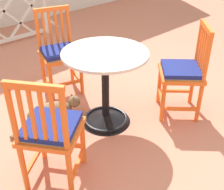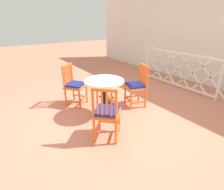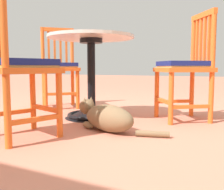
# 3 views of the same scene
# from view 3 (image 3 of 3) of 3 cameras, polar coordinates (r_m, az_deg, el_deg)

# --- Properties ---
(ground_plane) EXTENTS (24.00, 24.00, 0.00)m
(ground_plane) POSITION_cam_3_polar(r_m,az_deg,el_deg) (2.42, -5.94, -4.82)
(ground_plane) COLOR #C6755B
(cafe_table) EXTENTS (0.76, 0.76, 0.73)m
(cafe_table) POSITION_cam_3_polar(r_m,az_deg,el_deg) (2.37, -4.47, 1.91)
(cafe_table) COLOR black
(cafe_table) RESTS_ON ground_plane
(orange_chair_tucked_in) EXTENTS (0.50, 0.50, 0.91)m
(orange_chair_tucked_in) POSITION_cam_3_polar(r_m,az_deg,el_deg) (1.77, -19.76, 5.49)
(orange_chair_tucked_in) COLOR orange
(orange_chair_tucked_in) RESTS_ON ground_plane
(orange_chair_by_planter) EXTENTS (0.56, 0.56, 0.91)m
(orange_chair_by_planter) POSITION_cam_3_polar(r_m,az_deg,el_deg) (2.33, 15.58, 5.65)
(orange_chair_by_planter) COLOR orange
(orange_chair_by_planter) RESTS_ON ground_plane
(orange_chair_near_fence) EXTENTS (0.57, 0.57, 0.91)m
(orange_chair_near_fence) POSITION_cam_3_polar(r_m,az_deg,el_deg) (3.05, -11.29, 5.77)
(orange_chair_near_fence) COLOR orange
(orange_chair_near_fence) RESTS_ON ground_plane
(tabby_cat) EXTENTS (0.74, 0.34, 0.23)m
(tabby_cat) POSITION_cam_3_polar(r_m,az_deg,el_deg) (1.89, -1.41, -4.86)
(tabby_cat) COLOR brown
(tabby_cat) RESTS_ON ground_plane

